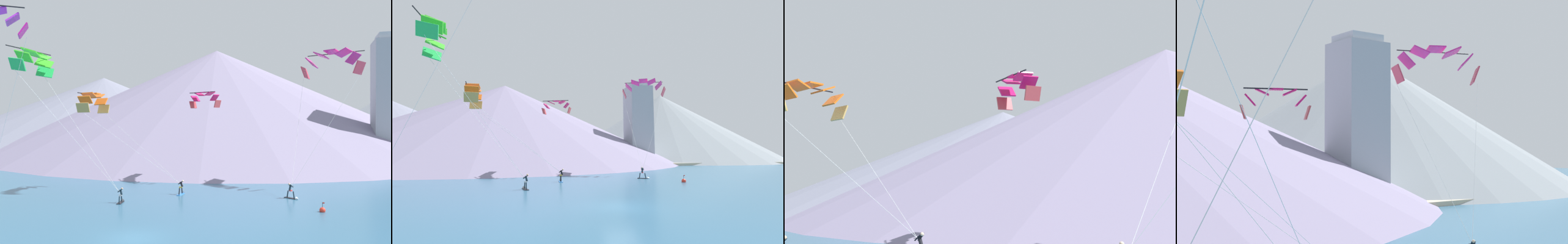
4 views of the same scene
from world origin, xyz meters
TOP-DOWN VIEW (x-y plane):
  - parafoil_kite_near_lead at (-12.86, 15.51)m, footprint 11.73×5.77m
  - parafoil_kite_distant_high_outer at (-1.69, 25.22)m, footprint 4.87×3.19m
  - shore_building_promenade_mid at (-39.75, 55.41)m, footprint 10.33×4.56m
  - shore_building_quay_west at (-20.85, 55.21)m, footprint 7.43×6.58m
  - mountain_peak_west_ridge at (-14.47, 85.77)m, footprint 126.10×126.10m
  - mountain_peak_central_summit at (-56.38, 92.64)m, footprint 113.89×113.89m

SIDE VIEW (x-z plane):
  - shore_building_quay_west at x=-20.85m, z-range 0.01..6.73m
  - shore_building_promenade_mid at x=-39.75m, z-range 0.01..7.30m
  - parafoil_kite_near_lead at x=-12.86m, z-range 5.61..16.06m
  - parafoil_kite_distant_high_outer at x=-1.69m, z-range 10.46..12.69m
  - mountain_peak_central_summit at x=-56.38m, z-range 0.00..23.33m
  - mountain_peak_west_ridge at x=-14.47m, z-range 0.00..29.33m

